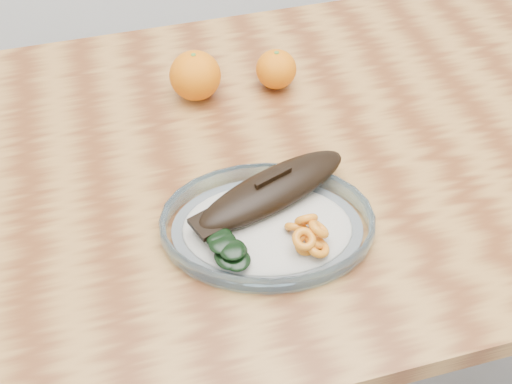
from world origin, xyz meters
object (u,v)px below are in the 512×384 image
(dining_table, at_px, (296,190))
(plated_meal, at_px, (268,222))
(orange_left, at_px, (195,76))
(orange_right, at_px, (276,69))

(dining_table, distance_m, plated_meal, 0.21)
(dining_table, xyz_separation_m, plated_meal, (-0.10, -0.15, 0.12))
(dining_table, xyz_separation_m, orange_left, (-0.13, 0.17, 0.14))
(dining_table, xyz_separation_m, orange_right, (0.01, 0.16, 0.13))
(plated_meal, relative_size, orange_left, 7.40)
(plated_meal, height_order, orange_left, orange_left)
(plated_meal, bearing_deg, orange_right, 85.29)
(orange_left, relative_size, orange_right, 1.24)
(plated_meal, xyz_separation_m, orange_left, (-0.03, 0.32, 0.02))
(orange_right, bearing_deg, plated_meal, -108.45)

